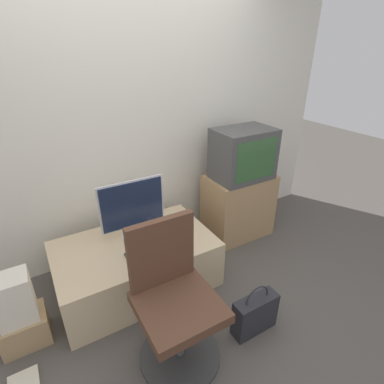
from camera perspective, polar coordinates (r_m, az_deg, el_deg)
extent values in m
plane|color=#4C4742|center=(2.43, 3.55, -25.18)|extent=(12.00, 12.00, 0.00)
cube|color=silver|center=(2.77, -11.38, 13.36)|extent=(4.40, 0.05, 2.60)
cube|color=#CCB289|center=(2.67, -10.53, -13.30)|extent=(1.28, 0.78, 0.43)
cube|color=#A37F56|center=(3.25, 8.76, -2.56)|extent=(0.68, 0.45, 0.69)
cylinder|color=silver|center=(2.62, -10.71, -8.04)|extent=(0.23, 0.23, 0.02)
cylinder|color=silver|center=(2.59, -10.82, -6.98)|extent=(0.08, 0.08, 0.10)
cube|color=silver|center=(2.47, -11.34, -2.26)|extent=(0.54, 0.01, 0.41)
cube|color=#19233D|center=(2.47, -11.29, -2.32)|extent=(0.51, 0.02, 0.38)
cube|color=#2D2D2D|center=(2.43, -8.54, -11.10)|extent=(0.34, 0.12, 0.01)
ellipsoid|color=black|center=(2.48, -3.45, -9.78)|extent=(0.06, 0.03, 0.03)
cube|color=#474747|center=(2.98, 9.66, 7.14)|extent=(0.57, 0.40, 0.50)
cube|color=#335B33|center=(2.85, 12.14, 5.95)|extent=(0.47, 0.01, 0.39)
cylinder|color=#333333|center=(2.31, -2.29, -28.54)|extent=(0.54, 0.54, 0.03)
cylinder|color=#4C4C51|center=(2.14, -2.40, -25.27)|extent=(0.05, 0.05, 0.40)
cube|color=#513323|center=(1.96, -2.54, -21.05)|extent=(0.49, 0.49, 0.07)
cube|color=#513323|center=(1.92, -5.83, -11.29)|extent=(0.44, 0.05, 0.47)
cube|color=#A3845B|center=(2.59, -29.24, -21.84)|extent=(0.31, 0.25, 0.23)
cube|color=beige|center=(2.39, -30.83, -17.09)|extent=(0.23, 0.20, 0.35)
cube|color=#232328|center=(2.38, 11.88, -21.84)|extent=(0.34, 0.12, 0.30)
torus|color=#232328|center=(2.26, 12.28, -19.08)|extent=(0.20, 0.01, 0.20)
cube|color=beige|center=(2.45, -29.40, -29.01)|extent=(0.18, 0.16, 0.02)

